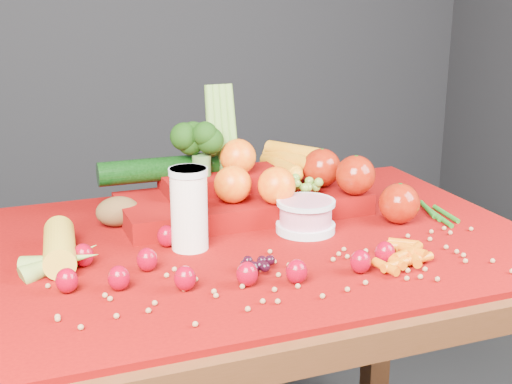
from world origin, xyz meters
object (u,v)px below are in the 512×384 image
object	(u,v)px
table	(260,288)
yogurt_bowl	(306,215)
milk_glass	(189,206)
produce_mound	(255,185)

from	to	relation	value
table	yogurt_bowl	xyz separation A→B (m)	(0.10, 0.00, 0.14)
yogurt_bowl	table	bearing A→B (deg)	-178.74
milk_glass	table	bearing A→B (deg)	1.62
produce_mound	table	bearing A→B (deg)	-107.63
milk_glass	yogurt_bowl	size ratio (longest dim) A/B	1.31
table	produce_mound	bearing A→B (deg)	72.37
milk_glass	yogurt_bowl	distance (m)	0.25
table	yogurt_bowl	bearing A→B (deg)	1.26
produce_mound	milk_glass	bearing A→B (deg)	-140.73
table	produce_mound	xyz separation A→B (m)	(0.05, 0.15, 0.17)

